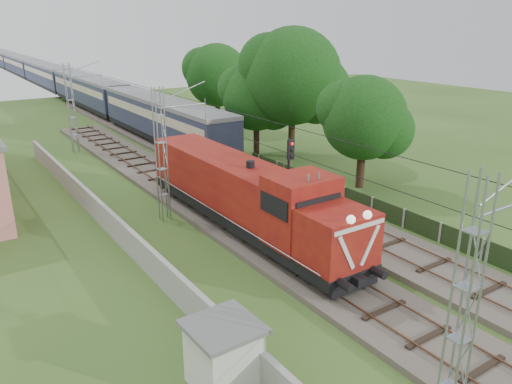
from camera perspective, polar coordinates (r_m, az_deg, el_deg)
ground at (r=23.28m, az=9.11°, el=-10.79°), size 140.00×140.00×0.00m
track_main at (r=28.12m, az=-0.55°, el=-4.69°), size 4.20×70.00×0.45m
track_side at (r=41.07m, az=-4.67°, el=2.94°), size 4.20×80.00×0.45m
catenary at (r=29.75m, az=-10.68°, el=4.19°), size 3.31×70.00×8.00m
boundary_wall at (r=29.64m, az=-16.60°, el=-3.07°), size 0.25×40.00×1.50m
fence at (r=30.24m, az=16.55°, el=-2.92°), size 0.12×32.00×1.20m
locomotive at (r=27.78m, az=-1.19°, el=-0.27°), size 3.13×17.86×4.54m
coach_rake at (r=96.37m, az=-22.74°, el=12.29°), size 3.28×122.63×3.79m
signal_post at (r=28.72m, az=3.86°, el=2.95°), size 0.57×0.45×5.19m
relay_hut at (r=17.09m, az=-3.70°, el=-18.08°), size 2.31×2.31×2.32m
tree_a at (r=35.93m, az=12.34°, el=8.17°), size 6.20×5.91×8.04m
tree_b at (r=43.34m, az=4.37°, el=12.94°), size 8.61×8.20×11.17m
tree_c at (r=44.68m, az=0.15°, el=10.79°), size 6.35×6.04×8.23m
tree_d at (r=56.17m, az=-4.39°, el=13.09°), size 7.16×6.82×9.28m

